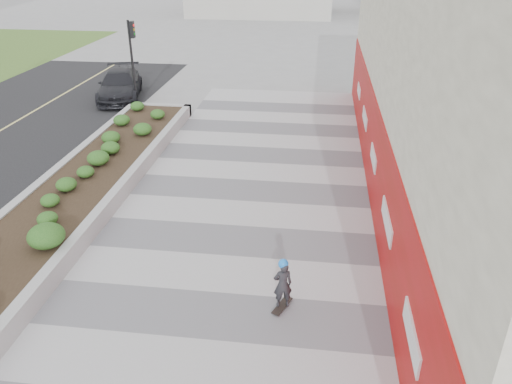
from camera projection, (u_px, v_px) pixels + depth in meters
ground at (194, 376)px, 9.75m from camera, size 160.00×160.00×0.00m
walkway at (223, 283)px, 12.41m from camera, size 8.00×36.00×0.01m
building at (481, 75)px, 15.13m from camera, size 6.04×24.08×8.00m
planter at (80, 186)px, 16.39m from camera, size 3.00×18.00×0.90m
traffic_signal_near at (132, 50)px, 24.84m from camera, size 0.33×0.28×4.20m
manhole_cover at (242, 284)px, 12.35m from camera, size 0.44×0.44×0.01m
skateboarder at (283, 284)px, 11.26m from camera, size 0.50×0.74×1.34m
car_dark at (120, 85)px, 26.73m from camera, size 3.26×5.41×1.47m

